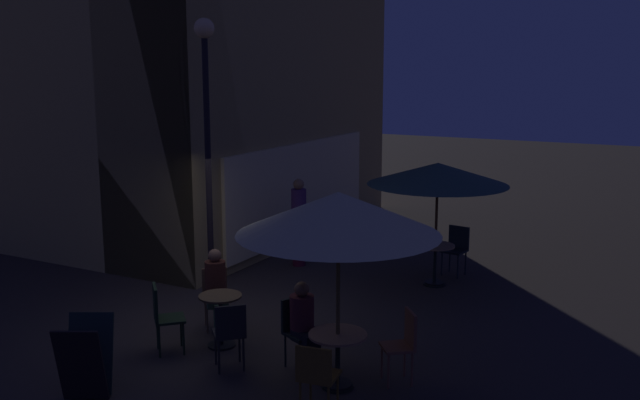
# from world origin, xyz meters

# --- Properties ---
(ground_plane) EXTENTS (60.00, 60.00, 0.00)m
(ground_plane) POSITION_xyz_m (0.00, 0.00, 0.00)
(ground_plane) COLOR #302925
(cafe_building) EXTENTS (8.49, 8.97, 9.08)m
(cafe_building) POSITION_xyz_m (3.90, 4.20, 4.53)
(cafe_building) COLOR tan
(cafe_building) RESTS_ON ground
(street_lamp_near_corner) EXTENTS (0.33, 0.33, 4.72)m
(street_lamp_near_corner) POSITION_xyz_m (0.71, 0.65, 3.25)
(street_lamp_near_corner) COLOR black
(street_lamp_near_corner) RESTS_ON ground
(menu_sandwich_board) EXTENTS (0.85, 0.80, 0.98)m
(menu_sandwich_board) POSITION_xyz_m (-2.74, -0.05, 0.50)
(menu_sandwich_board) COLOR black
(menu_sandwich_board) RESTS_ON ground
(cafe_table_0) EXTENTS (0.71, 0.71, 0.76)m
(cafe_table_0) POSITION_xyz_m (3.55, -2.29, 0.55)
(cafe_table_0) COLOR black
(cafe_table_0) RESTS_ON ground
(cafe_table_1) EXTENTS (0.74, 0.74, 0.71)m
(cafe_table_1) POSITION_xyz_m (-1.04, -2.60, 0.52)
(cafe_table_1) COLOR black
(cafe_table_1) RESTS_ON ground
(cafe_table_2) EXTENTS (0.62, 0.62, 0.77)m
(cafe_table_2) POSITION_xyz_m (-0.65, -0.52, 0.51)
(cafe_table_2) COLOR black
(cafe_table_2) RESTS_ON ground
(patio_umbrella_0) EXTENTS (2.54, 2.54, 2.28)m
(patio_umbrella_0) POSITION_xyz_m (3.55, -2.29, 2.07)
(patio_umbrella_0) COLOR black
(patio_umbrella_0) RESTS_ON ground
(patio_umbrella_1) EXTENTS (2.49, 2.49, 2.50)m
(patio_umbrella_1) POSITION_xyz_m (-1.04, -2.60, 2.24)
(patio_umbrella_1) COLOR black
(patio_umbrella_1) RESTS_ON ground
(cafe_chair_0) EXTENTS (0.48, 0.48, 0.93)m
(cafe_chair_0) POSITION_xyz_m (4.41, -2.43, 0.57)
(cafe_chair_0) COLOR black
(cafe_chair_0) RESTS_ON ground
(cafe_chair_1) EXTENTS (0.54, 0.54, 0.94)m
(cafe_chair_1) POSITION_xyz_m (-0.51, -3.26, 0.57)
(cafe_chair_1) COLOR brown
(cafe_chair_1) RESTS_ON ground
(cafe_chair_2) EXTENTS (0.53, 0.53, 0.94)m
(cafe_chair_2) POSITION_xyz_m (-0.70, -1.83, 0.57)
(cafe_chair_2) COLOR black
(cafe_chair_2) RESTS_ON ground
(cafe_chair_3) EXTENTS (0.49, 0.49, 0.88)m
(cafe_chair_3) POSITION_xyz_m (-1.81, -2.71, 0.53)
(cafe_chair_3) COLOR brown
(cafe_chair_3) RESTS_ON ground
(cafe_chair_4) EXTENTS (0.58, 0.58, 0.99)m
(cafe_chair_4) POSITION_xyz_m (-1.22, 0.05, 0.59)
(cafe_chair_4) COLOR black
(cafe_chair_4) RESTS_ON ground
(cafe_chair_5) EXTENTS (0.57, 0.57, 0.93)m
(cafe_chair_5) POSITION_xyz_m (-1.26, -1.12, 0.57)
(cafe_chair_5) COLOR black
(cafe_chair_5) RESTS_ON ground
(cafe_chair_6) EXTENTS (0.54, 0.54, 0.92)m
(cafe_chair_6) POSITION_xyz_m (-0.05, 0.01, 0.56)
(cafe_chair_6) COLOR brown
(cafe_chair_6) RESTS_ON ground
(patron_seated_0) EXTENTS (0.44, 0.52, 1.20)m
(patron_seated_0) POSITION_xyz_m (-0.76, -1.97, 0.68)
(patron_seated_0) COLOR black
(patron_seated_0) RESTS_ON ground
(patron_seated_1) EXTENTS (0.50, 0.49, 1.26)m
(patron_seated_1) POSITION_xyz_m (-0.16, -0.09, 0.71)
(patron_seated_1) COLOR #364E36
(patron_seated_1) RESTS_ON ground
(patron_standing_2) EXTENTS (0.30, 0.30, 1.77)m
(patron_standing_2) POSITION_xyz_m (3.51, 0.56, 0.91)
(patron_standing_2) COLOR #491326
(patron_standing_2) RESTS_ON ground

